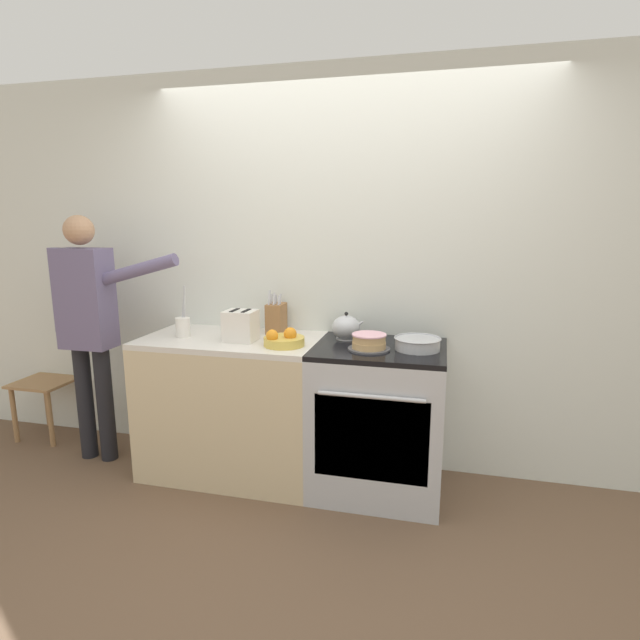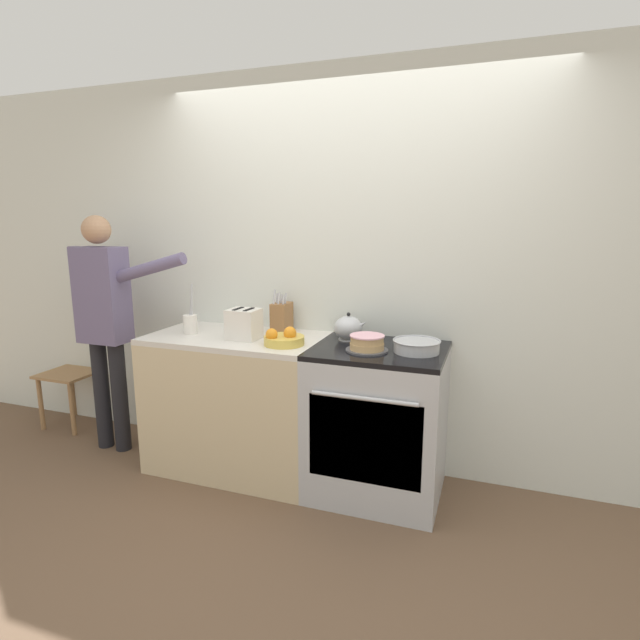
% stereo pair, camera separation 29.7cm
% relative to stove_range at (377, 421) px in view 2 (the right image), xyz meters
% --- Properties ---
extents(ground_plane, '(16.00, 16.00, 0.00)m').
position_rel_stove_range_xyz_m(ground_plane, '(-0.28, -0.32, -0.46)').
color(ground_plane, brown).
extents(wall_back, '(8.00, 0.04, 2.60)m').
position_rel_stove_range_xyz_m(wall_back, '(-0.28, 0.34, 0.84)').
color(wall_back, silver).
rests_on(wall_back, ground_plane).
extents(counter_cabinet, '(1.13, 0.64, 0.91)m').
position_rel_stove_range_xyz_m(counter_cabinet, '(-0.95, 0.00, -0.00)').
color(counter_cabinet, beige).
rests_on(counter_cabinet, ground_plane).
extents(stove_range, '(0.77, 0.68, 0.91)m').
position_rel_stove_range_xyz_m(stove_range, '(0.00, 0.00, 0.00)').
color(stove_range, '#B7BABF').
rests_on(stove_range, ground_plane).
extents(layer_cake, '(0.24, 0.24, 0.09)m').
position_rel_stove_range_xyz_m(layer_cake, '(-0.05, -0.08, 0.50)').
color(layer_cake, '#4C4C51').
rests_on(layer_cake, stove_range).
extents(tea_kettle, '(0.22, 0.18, 0.17)m').
position_rel_stove_range_xyz_m(tea_kettle, '(-0.23, 0.14, 0.53)').
color(tea_kettle, '#B7BABF').
rests_on(tea_kettle, stove_range).
extents(mixing_bowl, '(0.27, 0.27, 0.07)m').
position_rel_stove_range_xyz_m(mixing_bowl, '(0.22, -0.02, 0.49)').
color(mixing_bowl, '#B7BABF').
rests_on(mixing_bowl, stove_range).
extents(knife_block, '(0.10, 0.16, 0.29)m').
position_rel_stove_range_xyz_m(knife_block, '(-0.71, 0.21, 0.56)').
color(knife_block, olive).
rests_on(knife_block, counter_cabinet).
extents(utensil_crock, '(0.09, 0.09, 0.33)m').
position_rel_stove_range_xyz_m(utensil_crock, '(-1.26, -0.05, 0.53)').
color(utensil_crock, silver).
rests_on(utensil_crock, counter_cabinet).
extents(fruit_bowl, '(0.24, 0.24, 0.11)m').
position_rel_stove_range_xyz_m(fruit_bowl, '(-0.56, -0.11, 0.49)').
color(fruit_bowl, gold).
rests_on(fruit_bowl, counter_cabinet).
extents(toaster, '(0.20, 0.17, 0.19)m').
position_rel_stove_range_xyz_m(toaster, '(-0.86, -0.06, 0.55)').
color(toaster, silver).
rests_on(toaster, counter_cabinet).
extents(person_baker, '(0.94, 0.20, 1.68)m').
position_rel_stove_range_xyz_m(person_baker, '(-1.94, -0.06, 0.55)').
color(person_baker, black).
rests_on(person_baker, ground_plane).
extents(dining_chair, '(0.40, 0.40, 0.85)m').
position_rel_stove_range_xyz_m(dining_chair, '(-2.56, 0.25, 0.03)').
color(dining_chair, '#997047').
rests_on(dining_chair, ground_plane).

